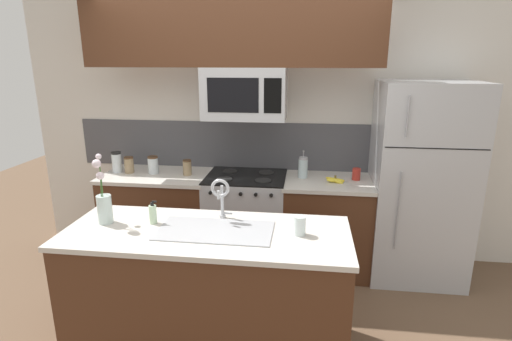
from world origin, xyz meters
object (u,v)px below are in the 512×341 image
(refrigerator, at_px, (419,183))
(sink_faucet, at_px, (221,193))
(dish_soap_bottle, at_px, (153,214))
(storage_jar_medium, at_px, (129,165))
(flower_vase, at_px, (104,205))
(coffee_tin, at_px, (356,174))
(storage_jar_squat, at_px, (187,167))
(microwave, at_px, (245,93))
(drinking_glass, at_px, (300,226))
(storage_jar_tall, at_px, (117,162))
(banana_bunch, at_px, (335,180))
(stove_range, at_px, (246,220))
(storage_jar_short, at_px, (153,165))
(french_press, at_px, (303,167))

(refrigerator, bearing_deg, sink_faucet, -146.38)
(refrigerator, xyz_separation_m, dish_soap_bottle, (-2.07, -1.20, 0.07))
(storage_jar_medium, bearing_deg, flower_vase, -72.76)
(coffee_tin, distance_m, dish_soap_bottle, 1.94)
(refrigerator, relative_size, storage_jar_squat, 12.02)
(microwave, relative_size, drinking_glass, 5.82)
(sink_faucet, height_order, drinking_glass, sink_faucet)
(storage_jar_tall, relative_size, banana_bunch, 1.10)
(stove_range, distance_m, storage_jar_medium, 1.29)
(storage_jar_short, height_order, sink_faucet, sink_faucet)
(microwave, height_order, refrigerator, microwave)
(french_press, height_order, sink_faucet, sink_faucet)
(storage_jar_short, distance_m, sink_faucet, 1.41)
(storage_jar_squat, bearing_deg, french_press, 3.01)
(microwave, distance_m, sink_faucet, 1.20)
(stove_range, relative_size, coffee_tin, 8.45)
(storage_jar_tall, height_order, drinking_glass, storage_jar_tall)
(sink_faucet, distance_m, flower_vase, 0.80)
(microwave, distance_m, dish_soap_bottle, 1.44)
(storage_jar_short, bearing_deg, storage_jar_squat, -2.13)
(storage_jar_short, height_order, coffee_tin, storage_jar_short)
(storage_jar_squat, distance_m, french_press, 1.12)
(french_press, distance_m, sink_faucet, 1.25)
(french_press, distance_m, coffee_tin, 0.50)
(stove_range, xyz_separation_m, flower_vase, (-0.80, -1.21, 0.58))
(storage_jar_tall, height_order, sink_faucet, sink_faucet)
(storage_jar_tall, xyz_separation_m, storage_jar_short, (0.37, 0.01, -0.02))
(stove_range, xyz_separation_m, sink_faucet, (-0.01, -1.06, 0.65))
(storage_jar_short, distance_m, french_press, 1.47)
(refrigerator, height_order, storage_jar_medium, refrigerator)
(coffee_tin, distance_m, drinking_glass, 1.38)
(storage_jar_medium, relative_size, drinking_glass, 1.26)
(storage_jar_medium, height_order, banana_bunch, storage_jar_medium)
(storage_jar_short, xyz_separation_m, dish_soap_bottle, (0.46, -1.19, -0.02))
(drinking_glass, bearing_deg, microwave, 114.01)
(drinking_glass, bearing_deg, storage_jar_medium, 144.12)
(microwave, xyz_separation_m, sink_faucet, (-0.01, -1.04, -0.60))
(stove_range, distance_m, french_press, 0.77)
(banana_bunch, height_order, coffee_tin, coffee_tin)
(stove_range, height_order, french_press, french_press)
(french_press, relative_size, sink_faucet, 0.87)
(banana_bunch, xyz_separation_m, dish_soap_bottle, (-1.31, -1.12, 0.05))
(storage_jar_medium, distance_m, drinking_glass, 2.12)
(stove_range, relative_size, flower_vase, 1.97)
(coffee_tin, distance_m, flower_vase, 2.23)
(coffee_tin, xyz_separation_m, flower_vase, (-1.84, -1.26, 0.08))
(stove_range, height_order, drinking_glass, drinking_glass)
(banana_bunch, bearing_deg, dish_soap_bottle, -139.48)
(stove_range, xyz_separation_m, dish_soap_bottle, (-0.47, -1.18, 0.52))
(microwave, height_order, drinking_glass, microwave)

